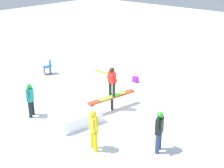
# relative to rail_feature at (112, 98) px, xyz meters

# --- Properties ---
(ground_plane) EXTENTS (60.00, 60.00, 0.00)m
(ground_plane) POSITION_rel_rail_feature_xyz_m (0.00, 0.00, -0.57)
(ground_plane) COLOR white
(rail_feature) EXTENTS (2.52, 0.78, 0.67)m
(rail_feature) POSITION_rel_rail_feature_xyz_m (0.00, 0.00, 0.00)
(rail_feature) COLOR black
(rail_feature) RESTS_ON ground
(snow_kicker_ramp) EXTENTS (2.07, 1.83, 0.56)m
(snow_kicker_ramp) POSITION_rel_rail_feature_xyz_m (-1.92, 0.40, -0.29)
(snow_kicker_ramp) COLOR white
(snow_kicker_ramp) RESTS_ON ground
(main_rider_on_rail) EXTENTS (1.45, 0.70, 1.39)m
(main_rider_on_rail) POSITION_rel_rail_feature_xyz_m (0.00, 0.00, 0.78)
(main_rider_on_rail) COLOR #93E23B
(main_rider_on_rail) RESTS_ON rail_feature
(bystander_black) EXTENTS (0.71, 0.33, 1.59)m
(bystander_black) POSITION_rel_rail_feature_xyz_m (-1.40, -3.45, 0.32)
(bystander_black) COLOR navy
(bystander_black) RESTS_ON ground
(bystander_teal) EXTENTS (0.58, 0.40, 1.54)m
(bystander_teal) POSITION_rel_rail_feature_xyz_m (-2.83, 2.23, 0.29)
(bystander_teal) COLOR #1A232A
(bystander_teal) RESTS_ON ground
(bystander_yellow) EXTENTS (0.32, 0.63, 1.59)m
(bystander_yellow) POSITION_rel_rail_feature_xyz_m (-2.87, -1.65, 0.32)
(bystander_yellow) COLOR yellow
(bystander_yellow) RESTS_ON ground
(loose_snowboard_lime) EXTENTS (0.29, 1.54, 0.02)m
(loose_snowboard_lime) POSITION_rel_rail_feature_xyz_m (3.37, 3.64, -0.56)
(loose_snowboard_lime) COLOR #93D631
(loose_snowboard_lime) RESTS_ON ground
(folding_chair) EXTENTS (0.57, 0.57, 0.88)m
(folding_chair) POSITION_rel_rail_feature_xyz_m (1.02, 6.00, -0.16)
(folding_chair) COLOR #3F3F44
(folding_chair) RESTS_ON ground
(backpack_on_snow) EXTENTS (0.24, 0.32, 0.34)m
(backpack_on_snow) POSITION_rel_rail_feature_xyz_m (3.41, 1.24, -0.40)
(backpack_on_snow) COLOR purple
(backpack_on_snow) RESTS_ON ground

